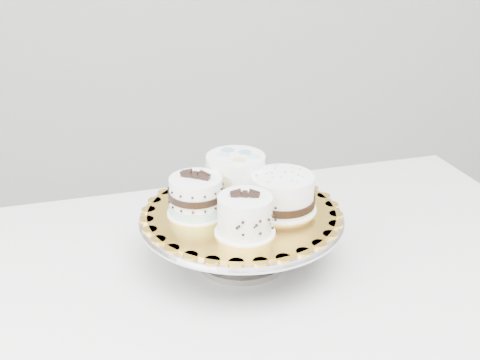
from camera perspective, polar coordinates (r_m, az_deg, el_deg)
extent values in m
cube|color=white|center=(1.10, 2.29, -9.81)|extent=(1.31, 0.95, 0.04)
cube|color=white|center=(1.80, 15.93, -10.25)|extent=(0.06, 0.06, 0.71)
cylinder|color=gray|center=(1.13, 0.14, -7.39)|extent=(0.17, 0.17, 0.01)
cylinder|color=gray|center=(1.11, 0.14, -5.70)|extent=(0.11, 0.11, 0.09)
cylinder|color=silver|center=(1.08, 0.15, -3.43)|extent=(0.36, 0.36, 0.01)
cylinder|color=silver|center=(1.08, 0.15, -3.56)|extent=(0.37, 0.37, 0.00)
cylinder|color=gold|center=(1.08, 0.15, -3.08)|extent=(0.42, 0.42, 0.00)
cylinder|color=white|center=(1.01, 0.47, -4.91)|extent=(0.10, 0.10, 0.00)
cylinder|color=white|center=(0.99, 0.47, -3.25)|extent=(0.11, 0.11, 0.06)
cylinder|color=white|center=(1.07, -4.13, -3.05)|extent=(0.10, 0.10, 0.00)
cylinder|color=white|center=(1.06, -4.19, -1.41)|extent=(0.13, 0.13, 0.07)
cylinder|color=silver|center=(1.07, -4.15, -2.55)|extent=(0.10, 0.10, 0.02)
cylinder|color=black|center=(1.06, -4.19, -1.29)|extent=(0.10, 0.10, 0.01)
cylinder|color=white|center=(1.14, -0.41, -1.34)|extent=(0.12, 0.12, 0.00)
cylinder|color=white|center=(1.12, -0.41, 0.50)|extent=(0.11, 0.11, 0.08)
cylinder|color=white|center=(1.09, 3.98, -2.65)|extent=(0.13, 0.13, 0.00)
cylinder|color=white|center=(1.07, 4.03, -1.12)|extent=(0.14, 0.14, 0.06)
cylinder|color=black|center=(1.08, 4.01, -1.92)|extent=(0.12, 0.12, 0.01)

